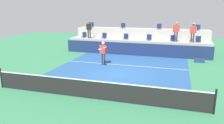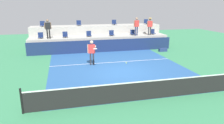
{
  "view_description": "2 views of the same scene",
  "coord_description": "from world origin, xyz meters",
  "px_view_note": "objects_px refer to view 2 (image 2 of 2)",
  "views": [
    {
      "loc": [
        3.6,
        -12.85,
        4.17
      ],
      "look_at": [
        -0.1,
        -0.58,
        0.96
      ],
      "focal_mm": 35.03,
      "sensor_mm": 36.0,
      "label": 1
    },
    {
      "loc": [
        -3.51,
        -11.91,
        4.16
      ],
      "look_at": [
        -0.86,
        -0.97,
        1.01
      ],
      "focal_mm": 33.11,
      "sensor_mm": 36.0,
      "label": 2
    }
  ],
  "objects_px": {
    "stadium_chair_lower_far_left": "(41,36)",
    "stadium_chair_upper_far_left": "(42,24)",
    "stadium_chair_lower_right": "(133,33)",
    "tennis_player": "(92,50)",
    "stadium_chair_upper_left": "(79,24)",
    "spectator_in_white": "(48,27)",
    "stadium_chair_lower_mid_left": "(89,34)",
    "spectator_leaning_on_rail": "(136,25)",
    "equipment_bag": "(163,50)",
    "stadium_chair_upper_right": "(114,23)",
    "stadium_chair_lower_far_right": "(153,32)",
    "tennis_ball": "(126,63)",
    "stadium_chair_upper_far_right": "(146,22)",
    "stadium_chair_lower_left": "(65,35)",
    "spectator_with_hat": "(150,24)",
    "stadium_chair_lower_mid_right": "(112,34)"
  },
  "relations": [
    {
      "from": "stadium_chair_lower_mid_right",
      "to": "stadium_chair_upper_far_right",
      "type": "xyz_separation_m",
      "value": [
        4.25,
        1.8,
        0.85
      ]
    },
    {
      "from": "stadium_chair_upper_right",
      "to": "stadium_chair_lower_far_right",
      "type": "bearing_deg",
      "value": -27.05
    },
    {
      "from": "tennis_player",
      "to": "spectator_leaning_on_rail",
      "type": "height_order",
      "value": "spectator_leaning_on_rail"
    },
    {
      "from": "stadium_chair_lower_left",
      "to": "stadium_chair_upper_far_right",
      "type": "bearing_deg",
      "value": 11.83
    },
    {
      "from": "stadium_chair_lower_far_left",
      "to": "stadium_chair_upper_far_right",
      "type": "height_order",
      "value": "stadium_chair_upper_far_right"
    },
    {
      "from": "stadium_chair_lower_far_right",
      "to": "spectator_leaning_on_rail",
      "type": "distance_m",
      "value": 2.09
    },
    {
      "from": "stadium_chair_lower_far_left",
      "to": "stadium_chair_upper_far_left",
      "type": "height_order",
      "value": "stadium_chair_upper_far_left"
    },
    {
      "from": "stadium_chair_lower_left",
      "to": "spectator_leaning_on_rail",
      "type": "bearing_deg",
      "value": -3.28
    },
    {
      "from": "stadium_chair_lower_right",
      "to": "stadium_chair_upper_left",
      "type": "height_order",
      "value": "stadium_chair_upper_left"
    },
    {
      "from": "stadium_chair_upper_left",
      "to": "stadium_chair_lower_mid_right",
      "type": "bearing_deg",
      "value": -31.64
    },
    {
      "from": "stadium_chair_upper_far_left",
      "to": "equipment_bag",
      "type": "distance_m",
      "value": 11.6
    },
    {
      "from": "stadium_chair_upper_right",
      "to": "equipment_bag",
      "type": "bearing_deg",
      "value": -49.43
    },
    {
      "from": "tennis_ball",
      "to": "stadium_chair_upper_far_right",
      "type": "bearing_deg",
      "value": 62.17
    },
    {
      "from": "stadium_chair_lower_far_left",
      "to": "spectator_with_hat",
      "type": "distance_m",
      "value": 10.22
    },
    {
      "from": "stadium_chair_upper_far_left",
      "to": "tennis_ball",
      "type": "xyz_separation_m",
      "value": [
        5.16,
        -10.34,
        -1.31
      ]
    },
    {
      "from": "stadium_chair_lower_far_left",
      "to": "tennis_ball",
      "type": "distance_m",
      "value": 10.04
    },
    {
      "from": "stadium_chair_upper_far_left",
      "to": "spectator_in_white",
      "type": "bearing_deg",
      "value": -74.18
    },
    {
      "from": "stadium_chair_upper_left",
      "to": "equipment_bag",
      "type": "xyz_separation_m",
      "value": [
        7.17,
        -4.14,
        -2.16
      ]
    },
    {
      "from": "spectator_leaning_on_rail",
      "to": "stadium_chair_upper_far_right",
      "type": "bearing_deg",
      "value": 48.95
    },
    {
      "from": "equipment_bag",
      "to": "tennis_player",
      "type": "bearing_deg",
      "value": -157.52
    },
    {
      "from": "stadium_chair_lower_mid_right",
      "to": "tennis_ball",
      "type": "xyz_separation_m",
      "value": [
        -1.21,
        -8.54,
        -0.46
      ]
    },
    {
      "from": "stadium_chair_lower_right",
      "to": "spectator_in_white",
      "type": "distance_m",
      "value": 7.93
    },
    {
      "from": "stadium_chair_upper_far_left",
      "to": "tennis_ball",
      "type": "distance_m",
      "value": 11.63
    },
    {
      "from": "stadium_chair_lower_mid_right",
      "to": "stadium_chair_lower_right",
      "type": "xyz_separation_m",
      "value": [
        2.12,
        0.0,
        0.0
      ]
    },
    {
      "from": "stadium_chair_lower_far_right",
      "to": "equipment_bag",
      "type": "xyz_separation_m",
      "value": [
        0.02,
        -2.34,
        -1.31
      ]
    },
    {
      "from": "spectator_in_white",
      "to": "tennis_player",
      "type": "bearing_deg",
      "value": -57.26
    },
    {
      "from": "stadium_chair_lower_right",
      "to": "stadium_chair_upper_far_right",
      "type": "distance_m",
      "value": 2.91
    },
    {
      "from": "stadium_chair_lower_mid_left",
      "to": "equipment_bag",
      "type": "xyz_separation_m",
      "value": [
        6.43,
        -2.34,
        -1.31
      ]
    },
    {
      "from": "stadium_chair_lower_mid_left",
      "to": "spectator_leaning_on_rail",
      "type": "xyz_separation_m",
      "value": [
        4.53,
        -0.38,
        0.82
      ]
    },
    {
      "from": "stadium_chair_upper_far_left",
      "to": "stadium_chair_upper_left",
      "type": "height_order",
      "value": "same"
    },
    {
      "from": "stadium_chair_upper_right",
      "to": "tennis_player",
      "type": "distance_m",
      "value": 7.86
    },
    {
      "from": "stadium_chair_upper_right",
      "to": "spectator_with_hat",
      "type": "relative_size",
      "value": 0.31
    },
    {
      "from": "stadium_chair_lower_far_right",
      "to": "stadium_chair_upper_left",
      "type": "distance_m",
      "value": 7.42
    },
    {
      "from": "spectator_with_hat",
      "to": "spectator_leaning_on_rail",
      "type": "bearing_deg",
      "value": 180.0
    },
    {
      "from": "stadium_chair_upper_left",
      "to": "spectator_in_white",
      "type": "xyz_separation_m",
      "value": [
        -2.84,
        -2.18,
        -0.06
      ]
    },
    {
      "from": "spectator_in_white",
      "to": "spectator_with_hat",
      "type": "xyz_separation_m",
      "value": [
        9.48,
        0.0,
        0.02
      ]
    },
    {
      "from": "stadium_chair_lower_far_right",
      "to": "stadium_chair_upper_right",
      "type": "height_order",
      "value": "stadium_chair_upper_right"
    },
    {
      "from": "stadium_chair_lower_mid_left",
      "to": "stadium_chair_lower_right",
      "type": "distance_m",
      "value": 4.3
    },
    {
      "from": "stadium_chair_lower_right",
      "to": "stadium_chair_upper_far_left",
      "type": "relative_size",
      "value": 1.0
    },
    {
      "from": "stadium_chair_lower_right",
      "to": "stadium_chair_upper_right",
      "type": "bearing_deg",
      "value": 128.19
    },
    {
      "from": "stadium_chair_lower_mid_left",
      "to": "stadium_chair_upper_right",
      "type": "relative_size",
      "value": 1.0
    },
    {
      "from": "stadium_chair_lower_left",
      "to": "tennis_ball",
      "type": "height_order",
      "value": "stadium_chair_lower_left"
    },
    {
      "from": "stadium_chair_lower_mid_left",
      "to": "spectator_with_hat",
      "type": "xyz_separation_m",
      "value": [
        5.9,
        -0.38,
        0.81
      ]
    },
    {
      "from": "equipment_bag",
      "to": "stadium_chair_upper_far_right",
      "type": "bearing_deg",
      "value": 90.02
    },
    {
      "from": "stadium_chair_lower_mid_left",
      "to": "stadium_chair_upper_far_left",
      "type": "distance_m",
      "value": 4.64
    },
    {
      "from": "stadium_chair_upper_far_left",
      "to": "equipment_bag",
      "type": "height_order",
      "value": "stadium_chair_upper_far_left"
    },
    {
      "from": "stadium_chair_lower_right",
      "to": "tennis_player",
      "type": "distance_m",
      "value": 7.07
    },
    {
      "from": "spectator_leaning_on_rail",
      "to": "tennis_player",
      "type": "bearing_deg",
      "value": -136.15
    },
    {
      "from": "stadium_chair_lower_far_right",
      "to": "spectator_with_hat",
      "type": "bearing_deg",
      "value": -143.16
    },
    {
      "from": "stadium_chair_upper_right",
      "to": "equipment_bag",
      "type": "relative_size",
      "value": 0.68
    }
  ]
}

